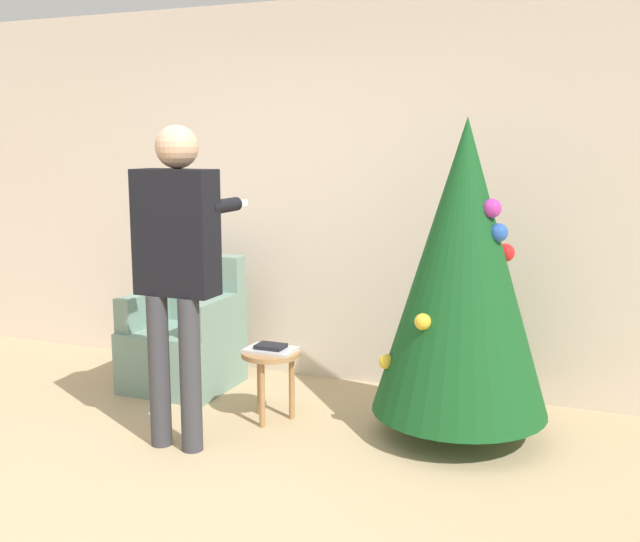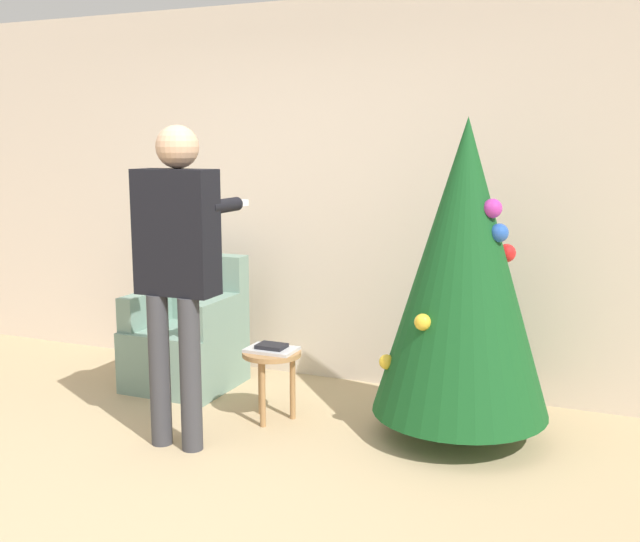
{
  "view_description": "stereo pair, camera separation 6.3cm",
  "coord_description": "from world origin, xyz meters",
  "px_view_note": "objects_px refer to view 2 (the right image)",
  "views": [
    {
      "loc": [
        2.03,
        -2.76,
        1.72
      ],
      "look_at": [
        0.47,
        1.07,
        1.01
      ],
      "focal_mm": 42.0,
      "sensor_mm": 36.0,
      "label": 1
    },
    {
      "loc": [
        2.09,
        -2.73,
        1.72
      ],
      "look_at": [
        0.47,
        1.07,
        1.01
      ],
      "focal_mm": 42.0,
      "sensor_mm": 36.0,
      "label": 2
    }
  ],
  "objects_px": {
    "christmas_tree": "(464,269)",
    "person_standing": "(177,254)",
    "armchair": "(188,339)",
    "side_stool": "(272,363)"
  },
  "relations": [
    {
      "from": "side_stool",
      "to": "christmas_tree",
      "type": "bearing_deg",
      "value": 9.23
    },
    {
      "from": "armchair",
      "to": "side_stool",
      "type": "xyz_separation_m",
      "value": [
        0.87,
        -0.39,
        0.03
      ]
    },
    {
      "from": "armchair",
      "to": "christmas_tree",
      "type": "bearing_deg",
      "value": -5.79
    },
    {
      "from": "person_standing",
      "to": "side_stool",
      "type": "xyz_separation_m",
      "value": [
        0.31,
        0.53,
        -0.74
      ]
    },
    {
      "from": "armchair",
      "to": "person_standing",
      "type": "distance_m",
      "value": 1.32
    },
    {
      "from": "christmas_tree",
      "to": "armchair",
      "type": "relative_size",
      "value": 2.02
    },
    {
      "from": "armchair",
      "to": "person_standing",
      "type": "relative_size",
      "value": 0.51
    },
    {
      "from": "armchair",
      "to": "side_stool",
      "type": "bearing_deg",
      "value": -24.12
    },
    {
      "from": "christmas_tree",
      "to": "side_stool",
      "type": "height_order",
      "value": "christmas_tree"
    },
    {
      "from": "christmas_tree",
      "to": "person_standing",
      "type": "xyz_separation_m",
      "value": [
        -1.45,
        -0.72,
        0.1
      ]
    }
  ]
}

